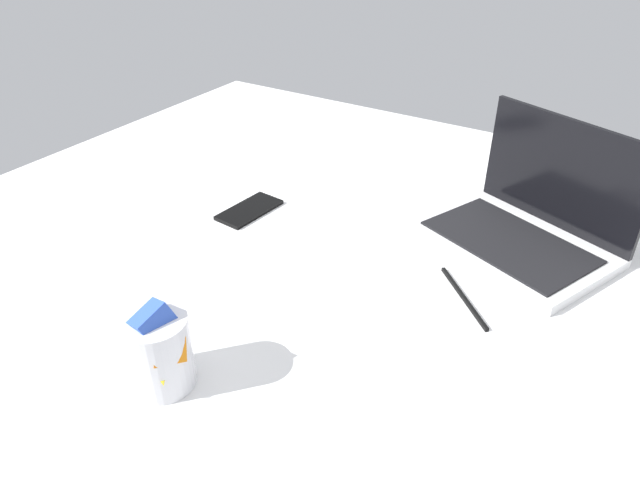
{
  "coord_description": "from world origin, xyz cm",
  "views": [
    {
      "loc": [
        39.24,
        -82.35,
        77.71
      ],
      "look_at": [
        -6.23,
        -9.75,
        24.0
      ],
      "focal_mm": 32.77,
      "sensor_mm": 36.0,
      "label": 1
    }
  ],
  "objects": [
    {
      "name": "laptop",
      "position": [
        22.18,
        17.74,
        22.41
      ],
      "size": [
        39.25,
        33.78,
        23.0
      ],
      "rotation": [
        0.0,
        0.0,
        -0.39
      ],
      "color": "silver",
      "rests_on": "bed_mattress"
    },
    {
      "name": "bed_mattress",
      "position": [
        0.0,
        0.0,
        9.0
      ],
      "size": [
        180.0,
        140.0,
        18.0
      ],
      "primitive_type": "cube",
      "color": "white",
      "rests_on": "ground"
    },
    {
      "name": "charger_cable",
      "position": [
        18.65,
        -4.61,
        18.3
      ],
      "size": [
        12.48,
        12.41,
        0.6
      ],
      "primitive_type": "cube",
      "rotation": [
        0.0,
        0.0,
        -0.78
      ],
      "color": "black",
      "rests_on": "bed_mattress"
    },
    {
      "name": "cell_phone",
      "position": [
        -29.76,
        0.34,
        18.4
      ],
      "size": [
        8.08,
        14.58,
        0.8
      ],
      "primitive_type": "cube",
      "rotation": [
        0.0,
        0.0,
        3.05
      ],
      "color": "black",
      "rests_on": "bed_mattress"
    },
    {
      "name": "snack_cup",
      "position": [
        -9.81,
        -44.59,
        23.81
      ],
      "size": [
        9.53,
        9.0,
        13.66
      ],
      "color": "silver",
      "rests_on": "bed_mattress"
    }
  ]
}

